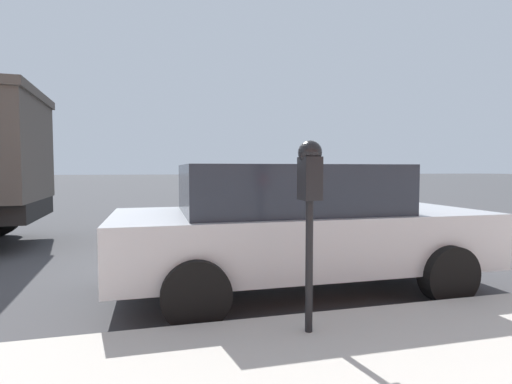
% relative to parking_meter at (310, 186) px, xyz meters
% --- Properties ---
extents(ground_plane, '(220.00, 220.00, 0.00)m').
position_rel_parking_meter_xyz_m(ground_plane, '(2.59, -0.48, -1.31)').
color(ground_plane, '#424244').
extents(parking_meter, '(0.21, 0.19, 1.53)m').
position_rel_parking_meter_xyz_m(parking_meter, '(0.00, 0.00, 0.00)').
color(parking_meter, black).
rests_on(parking_meter, sidewalk).
extents(car_silver, '(2.04, 4.35, 1.50)m').
position_rel_parking_meter_xyz_m(car_silver, '(1.54, -0.47, -0.53)').
color(car_silver, '#B7BABF').
rests_on(car_silver, ground_plane).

